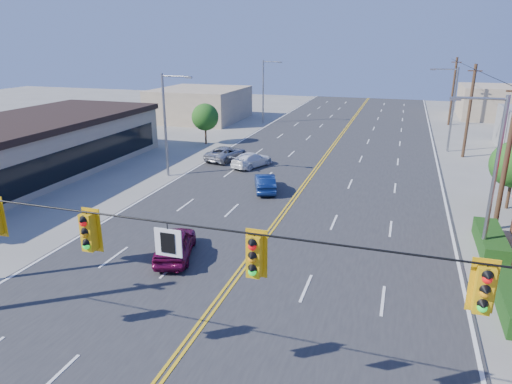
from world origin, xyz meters
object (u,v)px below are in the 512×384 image
(car_white, at_px, (252,160))
(car_silver, at_px, (226,154))
(car_magenta, at_px, (175,245))
(signal_span, at_px, (125,256))
(car_blue, at_px, (265,183))

(car_white, distance_m, car_silver, 3.27)
(car_magenta, relative_size, car_white, 0.99)
(signal_span, height_order, car_silver, signal_span)
(signal_span, relative_size, car_blue, 6.37)
(car_magenta, bearing_deg, car_silver, -93.51)
(car_magenta, relative_size, car_silver, 0.92)
(car_blue, bearing_deg, car_magenta, 63.16)
(signal_span, relative_size, car_silver, 5.34)
(car_silver, bearing_deg, car_magenta, 116.43)
(signal_span, distance_m, car_white, 27.33)
(car_blue, xyz_separation_m, car_white, (-2.99, 6.00, -0.02))
(car_white, relative_size, car_silver, 0.92)
(signal_span, bearing_deg, car_white, 101.27)
(signal_span, xyz_separation_m, car_silver, (-8.21, 27.93, -4.25))
(car_silver, bearing_deg, signal_span, 118.74)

